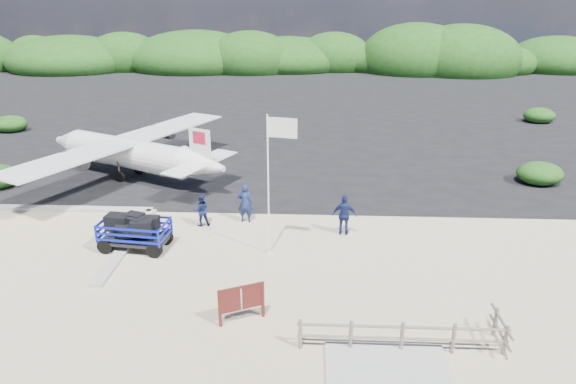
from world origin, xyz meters
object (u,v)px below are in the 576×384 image
Objects in this scene: baggage_cart at (137,249)px; crew_b at (201,210)px; flagpole at (269,253)px; aircraft_large at (503,136)px; crew_c at (344,215)px; signboard at (242,321)px; crew_a at (245,203)px.

crew_b is (2.27, 2.43, 0.77)m from baggage_cart.
aircraft_large is (16.04, 19.48, 0.00)m from flagpole.
flagpole is at bearing 76.62° from aircraft_large.
baggage_cart is 1.61× the size of crew_c.
baggage_cart is 7.04m from signboard.
aircraft_large is (16.53, 24.25, 0.00)m from signboard.
baggage_cart is at bearing 67.96° from aircraft_large.
crew_b is at bearing 1.65° from crew_c.
aircraft_large is at bearing -118.85° from crew_c.
crew_b is at bearing 142.52° from flagpole.
crew_a reaches higher than crew_b.
flagpole is 3.77× the size of crew_b.
crew_c is at bearing 159.04° from crew_b.
signboard is 0.89× the size of crew_c.
flagpole is 4.79m from signboard.
flagpole reaches higher than crew_a.
crew_c is at bearing 18.33° from baggage_cart.
aircraft_large is (12.88, 17.60, -0.92)m from crew_c.
flagpole is 4.23m from crew_b.
baggage_cart is 5.57m from flagpole.
flagpole reaches higher than signboard.
signboard is 1.07× the size of crew_b.
crew_a is 1.02× the size of crew_c.
crew_a is at bearing 71.77° from signboard.
flagpole is at bearing 116.00° from crew_a.
aircraft_large reaches higher than baggage_cart.
crew_c reaches higher than crew_b.
crew_b is (-1.94, -0.52, -0.17)m from crew_a.
aircraft_large is at bearing 48.68° from baggage_cart.
flagpole is at bearing 127.26° from crew_b.
crew_a reaches higher than crew_c.
crew_a is 1.22× the size of crew_b.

